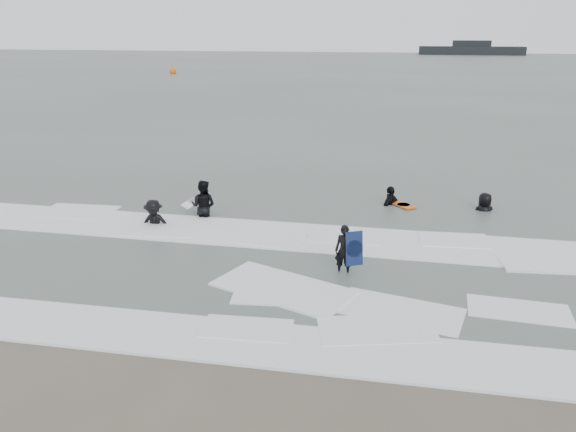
% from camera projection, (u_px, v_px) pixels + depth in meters
% --- Properties ---
extents(ground, '(320.00, 320.00, 0.00)m').
position_uv_depth(ground, '(244.00, 329.00, 12.87)').
color(ground, brown).
rests_on(ground, ground).
extents(sea, '(320.00, 320.00, 0.00)m').
position_uv_depth(sea, '(385.00, 73.00, 87.18)').
color(sea, '#47544C').
rests_on(sea, ground).
extents(surfer_centre, '(0.56, 0.40, 1.47)m').
position_uv_depth(surfer_centre, '(343.00, 274.00, 15.74)').
color(surfer_centre, black).
rests_on(surfer_centre, ground).
extents(surfer_wading, '(0.98, 0.78, 1.95)m').
position_uv_depth(surfer_wading, '(204.00, 217.00, 20.51)').
color(surfer_wading, black).
rests_on(surfer_wading, ground).
extents(surfer_breaker, '(1.21, 0.74, 1.82)m').
position_uv_depth(surfer_breaker, '(155.00, 227.00, 19.54)').
color(surfer_breaker, black).
rests_on(surfer_breaker, ground).
extents(surfer_right_near, '(0.97, 1.20, 1.91)m').
position_uv_depth(surfer_right_near, '(390.00, 205.00, 21.93)').
color(surfer_right_near, black).
rests_on(surfer_right_near, ground).
extents(surfer_right_far, '(1.05, 0.83, 1.88)m').
position_uv_depth(surfer_right_far, '(484.00, 211.00, 21.16)').
color(surfer_right_far, black).
rests_on(surfer_right_far, ground).
extents(surf_foam, '(30.03, 9.06, 0.09)m').
position_uv_depth(surf_foam, '(279.00, 264.00, 16.30)').
color(surf_foam, white).
rests_on(surf_foam, ground).
extents(bodyboards, '(8.54, 7.45, 1.25)m').
position_uv_depth(bodyboards, '(315.00, 215.00, 19.21)').
color(bodyboards, '#0D183F').
rests_on(bodyboards, ground).
extents(buoy, '(1.00, 1.00, 1.65)m').
position_uv_depth(buoy, '(173.00, 71.00, 85.30)').
color(buoy, '#DE5709').
rests_on(buoy, ground).
extents(vessel_horizon, '(26.79, 4.78, 3.64)m').
position_uv_depth(vessel_horizon, '(471.00, 50.00, 147.54)').
color(vessel_horizon, black).
rests_on(vessel_horizon, ground).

